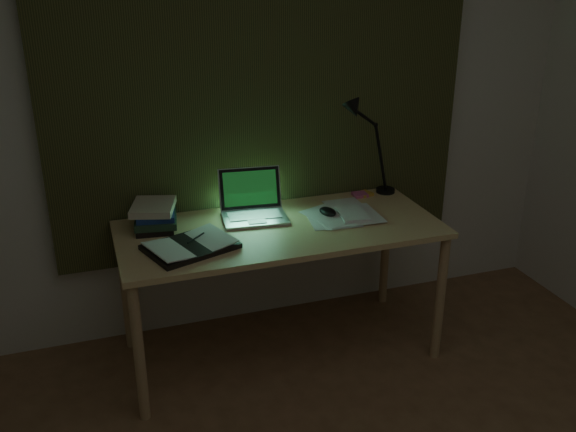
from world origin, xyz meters
The scene contains 11 objects.
wall_back centered at (0.00, 2.00, 1.25)m, with size 3.50×0.00×2.50m, color silver.
curtain centered at (0.00, 1.96, 1.45)m, with size 2.20×0.06×2.00m, color #2E3118.
desk centered at (-0.04, 1.58, 0.36)m, with size 1.57×0.69×0.72m, color #DDBA77, non-canonical shape.
laptop centered at (-0.13, 1.70, 0.83)m, with size 0.32×0.36×0.23m, color silver, non-canonical shape.
open_textbook centered at (-0.50, 1.47, 0.73)m, with size 0.38×0.27×0.03m, color silver, non-canonical shape.
book_stack centered at (-0.62, 1.76, 0.78)m, with size 0.20×0.23×0.13m, color silver, non-canonical shape.
loose_papers centered at (0.30, 1.60, 0.72)m, with size 0.31×0.33×0.02m, color silver, non-canonical shape.
mouse centered at (0.24, 1.64, 0.74)m, with size 0.07×0.11×0.04m, color black.
sticky_yellow centered at (0.54, 1.84, 0.72)m, with size 0.07×0.07×0.02m, color gold.
sticky_pink centered at (0.51, 1.84, 0.72)m, with size 0.08×0.08×0.02m, color #D4528A.
desk_lamp centered at (0.67, 1.85, 1.00)m, with size 0.37×0.29×0.56m, color black, non-canonical shape.
Camera 1 is at (-0.92, -1.15, 1.96)m, focal length 40.00 mm.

